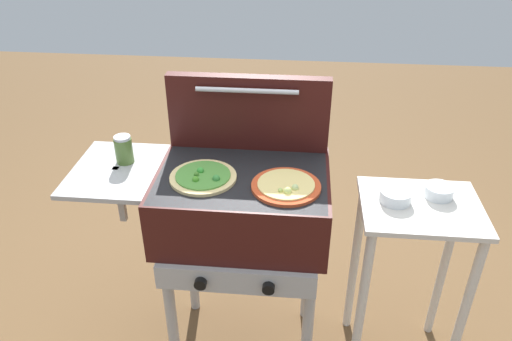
# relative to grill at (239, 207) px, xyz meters

# --- Properties ---
(ground_plane) EXTENTS (8.00, 8.00, 0.00)m
(ground_plane) POSITION_rel_grill_xyz_m (0.01, 0.00, -0.76)
(ground_plane) COLOR brown
(grill) EXTENTS (0.96, 0.53, 0.90)m
(grill) POSITION_rel_grill_xyz_m (0.00, 0.00, 0.00)
(grill) COLOR #38110F
(grill) RESTS_ON ground_plane
(grill_lid_open) EXTENTS (0.63, 0.08, 0.30)m
(grill_lid_open) POSITION_rel_grill_xyz_m (0.01, 0.22, 0.30)
(grill_lid_open) COLOR #38110F
(grill_lid_open) RESTS_ON grill
(pizza_cheese) EXTENTS (0.25, 0.25, 0.04)m
(pizza_cheese) POSITION_rel_grill_xyz_m (0.18, -0.07, 0.15)
(pizza_cheese) COLOR #C64723
(pizza_cheese) RESTS_ON grill
(pizza_veggie) EXTENTS (0.24, 0.24, 0.04)m
(pizza_veggie) POSITION_rel_grill_xyz_m (-0.12, -0.04, 0.15)
(pizza_veggie) COLOR #E0C17F
(pizza_veggie) RESTS_ON grill
(sauce_jar) EXTENTS (0.07, 0.07, 0.11)m
(sauce_jar) POSITION_rel_grill_xyz_m (-0.44, 0.05, 0.20)
(sauce_jar) COLOR #4C6B2D
(sauce_jar) RESTS_ON grill
(prep_table) EXTENTS (0.44, 0.36, 0.81)m
(prep_table) POSITION_rel_grill_xyz_m (0.67, 0.00, -0.19)
(prep_table) COLOR beige
(prep_table) RESTS_ON ground_plane
(topping_bowl_near) EXTENTS (0.11, 0.11, 0.04)m
(topping_bowl_near) POSITION_rel_grill_xyz_m (0.74, 0.07, 0.07)
(topping_bowl_near) COLOR silver
(topping_bowl_near) RESTS_ON prep_table
(topping_bowl_far) EXTENTS (0.12, 0.12, 0.04)m
(topping_bowl_far) POSITION_rel_grill_xyz_m (0.58, 0.02, 0.07)
(topping_bowl_far) COLOR silver
(topping_bowl_far) RESTS_ON prep_table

